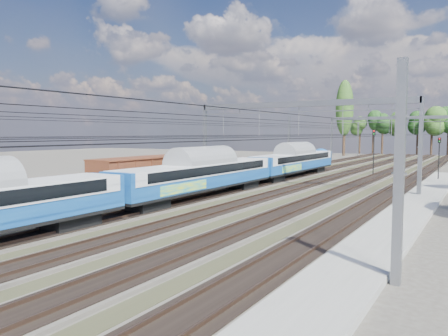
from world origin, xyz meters
The scene contains 11 objects.
ground centered at (0.00, 0.00, 0.00)m, with size 220.00×220.00×0.00m, color #47423A.
track_bed centered at (0.00, 45.00, 0.10)m, with size 21.00×130.00×0.34m.
platform centered at (12.00, 20.00, 0.15)m, with size 3.00×70.00×0.30m, color gray.
catenary centered at (0.33, 52.69, 6.40)m, with size 25.65×130.00×9.00m.
tree_belt centered at (7.10, 95.66, 8.20)m, with size 39.20×98.45×12.21m.
poplar centered at (-14.50, 98.00, 11.89)m, with size 4.40×4.40×19.04m.
emu_train centered at (-4.50, 18.56, 2.62)m, with size 3.04×64.25×4.44m.
freight_boxcar centered at (-9.00, 18.07, 2.16)m, with size 2.84×13.71×3.54m.
worker centered at (-0.92, 90.19, 0.94)m, with size 0.69×0.45×1.88m, color black.
signal_near centered at (3.49, 48.54, 3.90)m, with size 0.42×0.38×6.17m.
signal_far centered at (11.72, 45.27, 3.30)m, with size 0.35×0.32×5.21m.
Camera 1 is at (16.56, -12.24, 5.76)m, focal length 35.00 mm.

